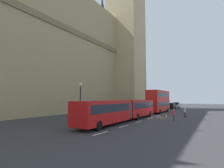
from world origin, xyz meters
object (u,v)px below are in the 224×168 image
articulated_bus (124,109)px  sedan_trailing (176,105)px  pedestrian_by_kerb (185,112)px  pedestrian_near_cones (173,114)px  double_decker_bus (159,100)px  sedan_lead (172,106)px  traffic_cone_middle (166,116)px  street_lamp (80,99)px  traffic_cone_west (160,117)px

articulated_bus → sedan_trailing: articulated_bus is taller
articulated_bus → pedestrian_by_kerb: size_ratio=11.07×
pedestrian_near_cones → pedestrian_by_kerb: 5.64m
double_decker_bus → sedan_trailing: double_decker_bus is taller
double_decker_bus → sedan_lead: 14.33m
sedan_trailing → traffic_cone_middle: bearing=-172.5°
articulated_bus → sedan_lead: articulated_bus is taller
traffic_cone_middle → street_lamp: street_lamp is taller
traffic_cone_west → pedestrian_by_kerb: pedestrian_by_kerb is taller
sedan_lead → street_lamp: street_lamp is taller
sedan_trailing → street_lamp: street_lamp is taller
street_lamp → sedan_trailing: bearing=-5.9°
traffic_cone_middle → pedestrian_near_cones: (-4.08, -2.06, 0.63)m
double_decker_bus → traffic_cone_west: bearing=-163.3°
sedan_lead → pedestrian_by_kerb: bearing=-162.7°
traffic_cone_middle → pedestrian_by_kerb: size_ratio=0.34×
sedan_lead → pedestrian_by_kerb: 22.95m
double_decker_bus → pedestrian_by_kerb: bearing=-139.4°
traffic_cone_middle → street_lamp: (-11.90, 8.32, 2.77)m
sedan_trailing → articulated_bus: bearing=-179.8°
sedan_trailing → traffic_cone_middle: size_ratio=7.59×
street_lamp → pedestrian_by_kerb: bearing=-39.6°
sedan_trailing → street_lamp: 42.50m
articulated_bus → double_decker_bus: bearing=0.0°
pedestrian_near_cones → traffic_cone_west: bearing=68.2°
traffic_cone_middle → sedan_lead: bearing=9.8°
sedan_trailing → street_lamp: size_ratio=0.83×
sedan_trailing → pedestrian_near_cones: sedan_trailing is taller
double_decker_bus → sedan_lead: bearing=1.0°
traffic_cone_middle → street_lamp: size_ratio=0.11×
articulated_bus → traffic_cone_middle: bearing=-25.5°
sedan_lead → street_lamp: bearing=173.1°
double_decker_bus → street_lamp: street_lamp is taller
double_decker_bus → traffic_cone_west: (-12.44, -3.74, -2.43)m
double_decker_bus → street_lamp: bearing=168.0°
traffic_cone_middle → pedestrian_near_cones: size_ratio=0.34×
double_decker_bus → traffic_cone_middle: size_ratio=17.98×
sedan_trailing → traffic_cone_west: (-33.56, -3.91, -0.63)m
sedan_trailing → pedestrian_by_kerb: (-28.81, -6.75, -0.00)m
articulated_bus → sedan_trailing: size_ratio=4.25×
sedan_trailing → traffic_cone_middle: 30.60m
traffic_cone_middle → street_lamp: bearing=145.0°
sedan_lead → articulated_bus: bearing=-179.6°
traffic_cone_west → pedestrian_near_cones: bearing=-111.8°
street_lamp → pedestrian_by_kerb: (13.41, -11.09, -2.14)m
articulated_bus → traffic_cone_west: articulated_bus is taller
double_decker_bus → traffic_cone_west: size_ratio=17.98×
sedan_lead → traffic_cone_middle: sedan_lead is taller
traffic_cone_west → sedan_trailing: bearing=6.6°
traffic_cone_middle → pedestrian_by_kerb: pedestrian_by_kerb is taller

